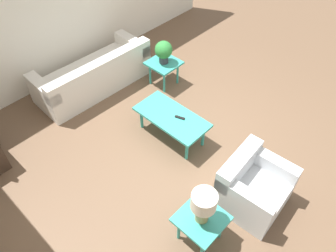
{
  "coord_description": "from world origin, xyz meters",
  "views": [
    {
      "loc": [
        -2.11,
        2.76,
        4.01
      ],
      "look_at": [
        0.17,
        0.33,
        0.55
      ],
      "focal_mm": 35.0,
      "sensor_mm": 36.0,
      "label": 1
    }
  ],
  "objects_px": {
    "potted_plant": "(164,51)",
    "side_table_lamp": "(201,221)",
    "side_table_plant": "(164,65)",
    "armchair": "(252,187)",
    "coffee_table": "(172,118)",
    "sofa": "(95,76)",
    "table_lamp": "(204,204)"
  },
  "relations": [
    {
      "from": "coffee_table",
      "to": "armchair",
      "type": "bearing_deg",
      "value": 174.25
    },
    {
      "from": "sofa",
      "to": "side_table_plant",
      "type": "xyz_separation_m",
      "value": [
        -0.84,
        -0.98,
        0.14
      ]
    },
    {
      "from": "side_table_plant",
      "to": "table_lamp",
      "type": "xyz_separation_m",
      "value": [
        -2.49,
        1.96,
        0.38
      ]
    },
    {
      "from": "coffee_table",
      "to": "side_table_plant",
      "type": "xyz_separation_m",
      "value": [
        1.04,
        -0.91,
        0.02
      ]
    },
    {
      "from": "sofa",
      "to": "table_lamp",
      "type": "distance_m",
      "value": 3.52
    },
    {
      "from": "armchair",
      "to": "coffee_table",
      "type": "distance_m",
      "value": 1.62
    },
    {
      "from": "table_lamp",
      "to": "coffee_table",
      "type": "bearing_deg",
      "value": -35.88
    },
    {
      "from": "side_table_lamp",
      "to": "table_lamp",
      "type": "height_order",
      "value": "table_lamp"
    },
    {
      "from": "sofa",
      "to": "table_lamp",
      "type": "bearing_deg",
      "value": 75.54
    },
    {
      "from": "coffee_table",
      "to": "side_table_plant",
      "type": "height_order",
      "value": "side_table_plant"
    },
    {
      "from": "sofa",
      "to": "coffee_table",
      "type": "height_order",
      "value": "sofa"
    },
    {
      "from": "potted_plant",
      "to": "table_lamp",
      "type": "relative_size",
      "value": 0.88
    },
    {
      "from": "side_table_plant",
      "to": "potted_plant",
      "type": "xyz_separation_m",
      "value": [
        0.0,
        -0.0,
        0.31
      ]
    },
    {
      "from": "armchair",
      "to": "side_table_lamp",
      "type": "distance_m",
      "value": 0.91
    },
    {
      "from": "side_table_plant",
      "to": "table_lamp",
      "type": "height_order",
      "value": "table_lamp"
    },
    {
      "from": "armchair",
      "to": "side_table_plant",
      "type": "xyz_separation_m",
      "value": [
        2.65,
        -1.07,
        0.1
      ]
    },
    {
      "from": "armchair",
      "to": "coffee_table",
      "type": "height_order",
      "value": "armchair"
    },
    {
      "from": "potted_plant",
      "to": "side_table_lamp",
      "type": "bearing_deg",
      "value": 141.84
    },
    {
      "from": "coffee_table",
      "to": "side_table_plant",
      "type": "distance_m",
      "value": 1.38
    },
    {
      "from": "sofa",
      "to": "coffee_table",
      "type": "distance_m",
      "value": 1.89
    },
    {
      "from": "side_table_lamp",
      "to": "side_table_plant",
      "type": "bearing_deg",
      "value": -38.16
    },
    {
      "from": "sofa",
      "to": "side_table_lamp",
      "type": "relative_size",
      "value": 4.01
    },
    {
      "from": "side_table_lamp",
      "to": "table_lamp",
      "type": "relative_size",
      "value": 1.13
    },
    {
      "from": "side_table_plant",
      "to": "table_lamp",
      "type": "bearing_deg",
      "value": 141.84
    },
    {
      "from": "sofa",
      "to": "side_table_lamp",
      "type": "xyz_separation_m",
      "value": [
        -3.34,
        0.98,
        0.14
      ]
    },
    {
      "from": "side_table_plant",
      "to": "side_table_lamp",
      "type": "bearing_deg",
      "value": 141.84
    },
    {
      "from": "side_table_lamp",
      "to": "table_lamp",
      "type": "bearing_deg",
      "value": 0.0
    },
    {
      "from": "coffee_table",
      "to": "table_lamp",
      "type": "bearing_deg",
      "value": 144.12
    },
    {
      "from": "armchair",
      "to": "coffee_table",
      "type": "bearing_deg",
      "value": 80.65
    },
    {
      "from": "coffee_table",
      "to": "potted_plant",
      "type": "xyz_separation_m",
      "value": [
        1.04,
        -0.91,
        0.33
      ]
    },
    {
      "from": "armchair",
      "to": "side_table_lamp",
      "type": "xyz_separation_m",
      "value": [
        0.16,
        0.89,
        0.1
      ]
    },
    {
      "from": "side_table_plant",
      "to": "coffee_table",
      "type": "bearing_deg",
      "value": 138.89
    }
  ]
}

